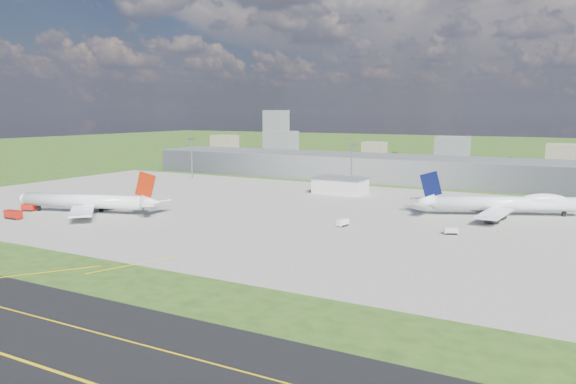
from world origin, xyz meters
The scene contains 23 objects.
ground centered at (0.00, 150.00, 0.00)m, with size 1400.00×1400.00×0.00m, color #294816.
apron centered at (10.00, 40.00, 0.04)m, with size 360.00×190.00×0.08m, color gray.
terminal centered at (0.00, 165.00, 7.50)m, with size 300.00×42.00×15.00m, color gray.
ops_building centered at (10.00, 100.00, 4.00)m, with size 26.00×16.00×8.00m, color silver.
mast_west centered at (-100.00, 115.00, 17.71)m, with size 3.50×2.00×25.90m.
mast_center centered at (10.00, 115.00, 17.71)m, with size 3.50×2.00×25.90m.
airliner_red_twin centered at (-59.58, -4.58, 4.94)m, with size 66.28×50.61×18.53m.
airliner_blue_quad centered at (95.22, 74.42, 5.13)m, with size 66.47×50.39×18.46m.
fire_truck centered at (-75.80, -28.40, 1.73)m, with size 7.92×3.31×3.48m.
crash_tender centered at (-86.32, -13.76, 1.47)m, with size 6.05×4.22×2.94m.
tug_yellow centered at (-47.58, 12.03, 0.85)m, with size 3.47×2.45×1.61m.
van_white_near centered at (45.16, 22.22, 1.35)m, with size 3.25×5.64×2.69m.
van_white_far centered at (83.99, 27.61, 1.25)m, with size 5.25×3.92×2.46m.
bldg_far_w centered at (-220.00, 320.00, 9.00)m, with size 24.00×20.00×18.00m, color gray.
bldg_w centered at (-140.00, 300.00, 12.00)m, with size 28.00×22.00×24.00m, color slate.
bldg_cw centered at (-60.00, 340.00, 7.00)m, with size 20.00×18.00×14.00m, color gray.
bldg_c centered at (20.00, 310.00, 11.00)m, with size 26.00×20.00×22.00m, color slate.
bldg_ce centered at (100.00, 350.00, 8.00)m, with size 22.00×24.00×16.00m, color gray.
bldg_tall_w centered at (-180.00, 360.00, 22.00)m, with size 22.00×20.00×44.00m, color slate.
tree_far_w centered at (-200.00, 270.00, 5.18)m, with size 7.20×7.20×8.80m.
tree_w centered at (-110.00, 265.00, 4.86)m, with size 6.75×6.75×8.25m.
tree_c centered at (-20.00, 280.00, 5.84)m, with size 8.10×8.10×9.90m.
tree_e centered at (70.00, 275.00, 5.51)m, with size 7.65×7.65×9.35m.
Camera 1 is at (127.05, -167.96, 42.72)m, focal length 35.00 mm.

